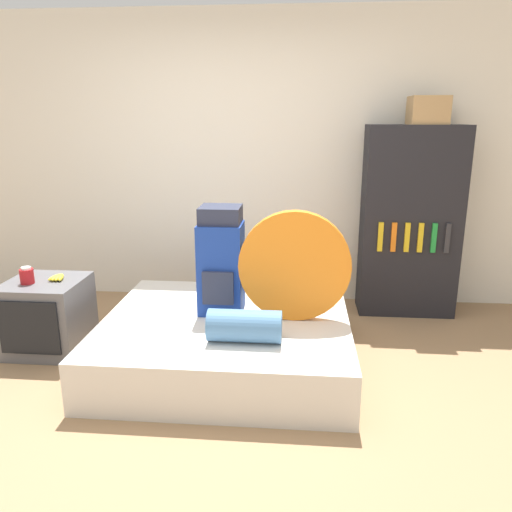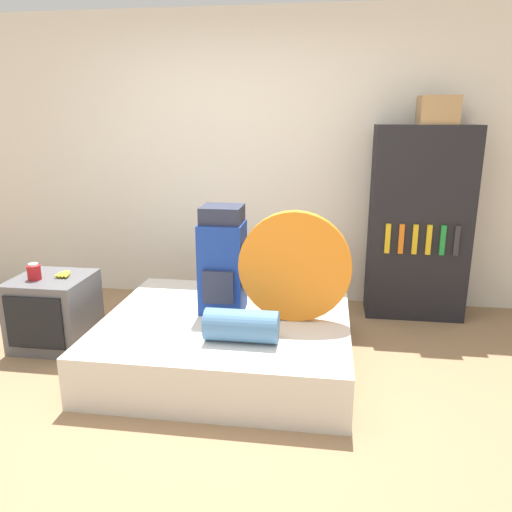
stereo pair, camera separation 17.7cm
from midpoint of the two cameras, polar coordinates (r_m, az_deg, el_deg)
ground_plane at (r=3.15m, az=-7.14°, el=-16.87°), size 16.00×16.00×0.00m
wall_back at (r=4.64m, az=-2.49°, el=10.81°), size 8.00×0.05×2.60m
bed at (r=3.56m, az=-4.80°, el=-9.59°), size 1.69×1.52×0.34m
backpack at (r=3.51m, az=-5.45°, el=-0.64°), size 0.30×0.32×0.76m
tent_bag at (r=3.35m, az=2.92°, el=-1.18°), size 0.76×0.08×0.76m
sleeping_roll at (r=3.10m, az=-2.95°, el=-8.00°), size 0.46×0.20×0.20m
television at (r=4.06m, az=-23.88°, el=-6.23°), size 0.54×0.54×0.54m
canister at (r=3.95m, az=-25.90°, el=-2.05°), size 0.10×0.10×0.12m
banana_bunch at (r=3.96m, az=-22.87°, el=-2.27°), size 0.12×0.15×0.03m
bookshelf at (r=4.47m, az=16.11°, el=3.74°), size 0.82×0.37×1.63m
cardboard_box at (r=4.39m, az=17.93°, el=15.56°), size 0.30×0.29×0.22m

